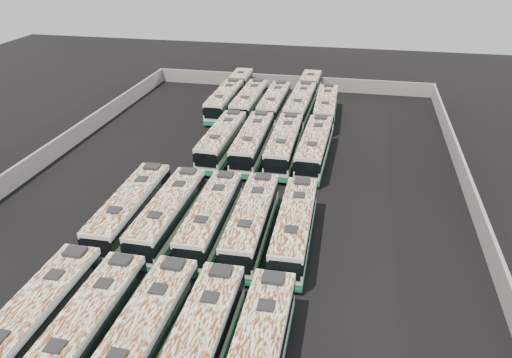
% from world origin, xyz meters
% --- Properties ---
extents(ground, '(140.00, 140.00, 0.00)m').
position_xyz_m(ground, '(0.00, 0.00, 0.00)').
color(ground, black).
rests_on(ground, ground).
extents(perimeter_wall, '(45.20, 73.20, 2.20)m').
position_xyz_m(perimeter_wall, '(0.00, 0.00, 1.10)').
color(perimeter_wall, gray).
rests_on(perimeter_wall, ground).
extents(bus_front_far_left, '(2.74, 12.90, 3.64)m').
position_xyz_m(bus_front_far_left, '(-7.36, -22.90, 1.86)').
color(bus_front_far_left, silver).
rests_on(bus_front_far_left, ground).
extents(bus_front_left, '(2.70, 12.56, 3.54)m').
position_xyz_m(bus_front_left, '(-3.88, -22.88, 1.81)').
color(bus_front_left, silver).
rests_on(bus_front_left, ground).
extents(bus_front_center, '(2.92, 12.92, 3.63)m').
position_xyz_m(bus_front_center, '(-0.23, -22.85, 1.86)').
color(bus_front_center, silver).
rests_on(bus_front_center, ground).
extents(bus_front_right, '(2.86, 13.02, 3.66)m').
position_xyz_m(bus_front_right, '(3.24, -22.99, 1.87)').
color(bus_front_right, silver).
rests_on(bus_front_right, ground).
extents(bus_midfront_far_left, '(2.96, 12.91, 3.63)m').
position_xyz_m(bus_midfront_far_left, '(-7.40, -8.73, 1.85)').
color(bus_midfront_far_left, silver).
rests_on(bus_midfront_far_left, ground).
extents(bus_midfront_left, '(2.75, 12.61, 3.55)m').
position_xyz_m(bus_midfront_left, '(-3.92, -8.73, 1.82)').
color(bus_midfront_left, silver).
rests_on(bus_midfront_left, ground).
extents(bus_midfront_center, '(2.84, 12.51, 3.51)m').
position_xyz_m(bus_midfront_center, '(-0.22, -8.60, 1.80)').
color(bus_midfront_center, silver).
rests_on(bus_midfront_center, ground).
extents(bus_midfront_right, '(2.99, 12.79, 3.59)m').
position_xyz_m(bus_midfront_right, '(3.28, -8.55, 1.84)').
color(bus_midfront_right, silver).
rests_on(bus_midfront_right, ground).
extents(bus_midfront_far_right, '(2.94, 12.63, 3.54)m').
position_xyz_m(bus_midfront_far_right, '(6.89, -8.59, 1.81)').
color(bus_midfront_far_right, silver).
rests_on(bus_midfront_far_right, ground).
extents(bus_midback_left, '(2.82, 12.74, 3.58)m').
position_xyz_m(bus_midback_left, '(-3.84, 8.11, 1.83)').
color(bus_midback_left, silver).
rests_on(bus_midback_left, ground).
extents(bus_midback_center, '(2.94, 12.96, 3.64)m').
position_xyz_m(bus_midback_center, '(-0.28, 8.23, 1.86)').
color(bus_midback_center, silver).
rests_on(bus_midback_center, ground).
extents(bus_midback_right, '(2.94, 12.99, 3.65)m').
position_xyz_m(bus_midback_right, '(3.35, 8.28, 1.87)').
color(bus_midback_right, silver).
rests_on(bus_midback_right, ground).
extents(bus_midback_far_right, '(3.02, 13.06, 3.67)m').
position_xyz_m(bus_midback_far_right, '(6.77, 8.20, 1.88)').
color(bus_midback_far_right, silver).
rests_on(bus_midback_far_right, ground).
extents(bus_back_far_left, '(2.76, 19.39, 3.51)m').
position_xyz_m(bus_back_far_left, '(-7.43, 25.76, 1.79)').
color(bus_back_far_left, silver).
rests_on(bus_back_far_left, ground).
extents(bus_back_left, '(2.84, 12.99, 3.66)m').
position_xyz_m(bus_back_left, '(-3.78, 22.51, 1.87)').
color(bus_back_left, silver).
rests_on(bus_back_left, ground).
extents(bus_back_center, '(2.73, 12.59, 3.54)m').
position_xyz_m(bus_back_center, '(-0.32, 22.63, 1.81)').
color(bus_back_center, silver).
rests_on(bus_back_center, ground).
extents(bus_back_right, '(3.13, 20.22, 3.66)m').
position_xyz_m(bus_back_right, '(3.39, 26.02, 1.87)').
color(bus_back_right, silver).
rests_on(bus_back_right, ground).
extents(bus_back_far_right, '(2.93, 12.62, 3.54)m').
position_xyz_m(bus_back_far_right, '(6.84, 22.52, 1.81)').
color(bus_back_far_right, silver).
rests_on(bus_back_far_right, ground).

